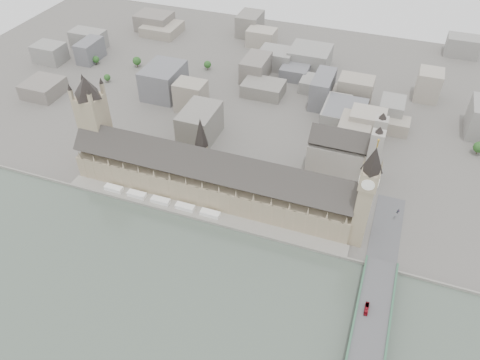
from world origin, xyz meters
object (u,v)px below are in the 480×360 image
(red_bus_north, at_px, (367,309))
(victoria_tower, at_px, (94,119))
(westminster_abbey, at_px, (346,154))
(car_approach, at_px, (398,211))
(elizabeth_tower, at_px, (367,191))
(westminster_bridge, at_px, (368,342))
(palace_of_westminster, at_px, (211,177))

(red_bus_north, bearing_deg, victoria_tower, 161.83)
(westminster_abbey, xyz_separation_m, red_bus_north, (45.89, -160.36, -13.28))
(car_approach, bearing_deg, elizabeth_tower, -114.72)
(elizabeth_tower, bearing_deg, car_approach, 51.48)
(westminster_bridge, bearing_deg, palace_of_westminster, 146.51)
(elizabeth_tower, xyz_separation_m, car_approach, (30.16, 37.90, -47.16))
(westminster_bridge, bearing_deg, car_approach, 87.35)
(victoria_tower, relative_size, westminster_bridge, 0.31)
(car_approach, bearing_deg, palace_of_westminster, -157.34)
(elizabeth_tower, relative_size, westminster_bridge, 0.33)
(palace_of_westminster, xyz_separation_m, victoria_tower, (-122.00, 6.30, 32.50))
(palace_of_westminster, bearing_deg, westminster_bridge, -33.49)
(victoria_tower, xyz_separation_m, car_approach, (290.16, 19.90, -44.28))
(westminster_abbey, height_order, red_bus_north, westminster_abbey)
(palace_of_westminster, relative_size, car_approach, 56.99)
(westminster_abbey, relative_size, car_approach, 14.62)
(palace_of_westminster, xyz_separation_m, westminster_bridge, (162.00, -107.20, -17.58))
(elizabeth_tower, height_order, red_bus_north, elizabeth_tower)
(elizabeth_tower, xyz_separation_m, victoria_tower, (-260.00, 18.00, -2.88))
(westminster_bridge, height_order, car_approach, car_approach)
(palace_of_westminster, distance_m, westminster_abbey, 134.09)
(red_bus_north, height_order, car_approach, red_bus_north)
(elizabeth_tower, height_order, car_approach, elizabeth_tower)
(red_bus_north, xyz_separation_m, car_approach, (11.35, 111.26, -0.87))
(westminster_bridge, bearing_deg, victoria_tower, 158.22)
(elizabeth_tower, distance_m, red_bus_north, 88.76)
(palace_of_westminster, height_order, westminster_bridge, palace_of_westminster)
(palace_of_westminster, xyz_separation_m, elizabeth_tower, (138.00, -11.70, 35.38))
(palace_of_westminster, distance_m, elizabeth_tower, 142.94)
(red_bus_north, bearing_deg, westminster_abbey, 105.94)
(palace_of_westminster, height_order, car_approach, palace_of_westminster)
(westminster_bridge, relative_size, red_bus_north, 29.26)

